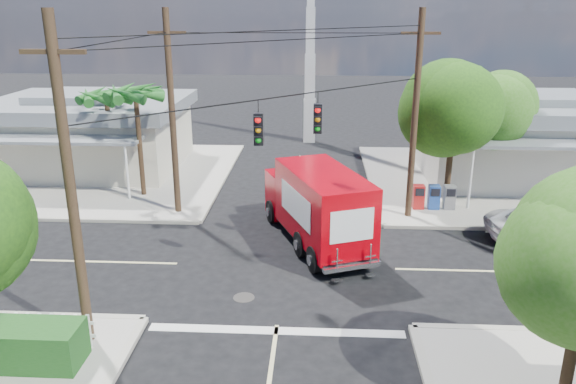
{
  "coord_description": "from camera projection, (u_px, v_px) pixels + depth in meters",
  "views": [
    {
      "loc": [
        1.13,
        -18.56,
        9.02
      ],
      "look_at": [
        0.0,
        2.0,
        2.2
      ],
      "focal_mm": 35.0,
      "sensor_mm": 36.0,
      "label": 1
    }
  ],
  "objects": [
    {
      "name": "tree_ne_front",
      "position": [
        455.0,
        107.0,
        25.01
      ],
      "size": [
        4.21,
        4.14,
        6.66
      ],
      "color": "#422D1C",
      "rests_on": "sidewalk_ne"
    },
    {
      "name": "utility_poles",
      "position": [
        244.0,
        131.0,
        20.62
      ],
      "size": [
        12.0,
        10.68,
        9.0
      ],
      "color": "#473321",
      "rests_on": "ground"
    },
    {
      "name": "building_ne",
      "position": [
        528.0,
        136.0,
        30.44
      ],
      "size": [
        11.8,
        10.2,
        4.5
      ],
      "color": "beige",
      "rests_on": "sidewalk_ne"
    },
    {
      "name": "palm_nw_front",
      "position": [
        136.0,
        95.0,
        26.4
      ],
      "size": [
        3.01,
        3.08,
        5.59
      ],
      "color": "#422D1C",
      "rests_on": "sidewalk_nw"
    },
    {
      "name": "road_markings",
      "position": [
        282.0,
        285.0,
        19.09
      ],
      "size": [
        32.0,
        32.0,
        0.01
      ],
      "color": "beige",
      "rests_on": "ground"
    },
    {
      "name": "sidewalk_ne",
      "position": [
        498.0,
        181.0,
        30.21
      ],
      "size": [
        14.12,
        14.12,
        0.14
      ],
      "color": "#ABA59A",
      "rests_on": "ground"
    },
    {
      "name": "radio_tower",
      "position": [
        310.0,
        59.0,
        37.64
      ],
      "size": [
        0.8,
        0.8,
        17.0
      ],
      "color": "silver",
      "rests_on": "ground"
    },
    {
      "name": "parked_car",
      "position": [
        559.0,
        226.0,
        22.2
      ],
      "size": [
        5.79,
        3.31,
        1.52
      ],
      "primitive_type": "imported",
      "rotation": [
        0.0,
        0.0,
        1.72
      ],
      "color": "silver",
      "rests_on": "ground"
    },
    {
      "name": "palm_nw_back",
      "position": [
        106.0,
        98.0,
        28.04
      ],
      "size": [
        3.01,
        3.08,
        5.19
      ],
      "color": "#422D1C",
      "rests_on": "sidewalk_nw"
    },
    {
      "name": "tree_ne_back",
      "position": [
        498.0,
        112.0,
        27.15
      ],
      "size": [
        3.77,
        3.66,
        5.82
      ],
      "color": "#422D1C",
      "rests_on": "sidewalk_ne"
    },
    {
      "name": "delivery_truck",
      "position": [
        317.0,
        205.0,
        22.04
      ],
      "size": [
        4.62,
        7.48,
        3.12
      ],
      "color": "black",
      "rests_on": "ground"
    },
    {
      "name": "ground",
      "position": [
        285.0,
        266.0,
        20.48
      ],
      "size": [
        120.0,
        120.0,
        0.0
      ],
      "primitive_type": "plane",
      "color": "black",
      "rests_on": "ground"
    },
    {
      "name": "building_nw",
      "position": [
        90.0,
        131.0,
        32.23
      ],
      "size": [
        10.8,
        10.2,
        4.3
      ],
      "color": "beige",
      "rests_on": "sidewalk_nw"
    },
    {
      "name": "sidewalk_nw",
      "position": [
        103.0,
        175.0,
        31.34
      ],
      "size": [
        14.12,
        14.12,
        0.14
      ],
      "color": "#ABA59A",
      "rests_on": "ground"
    },
    {
      "name": "vending_boxes",
      "position": [
        434.0,
        197.0,
        25.8
      ],
      "size": [
        1.9,
        0.5,
        1.1
      ],
      "color": "#B31A19",
      "rests_on": "sidewalk_ne"
    }
  ]
}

